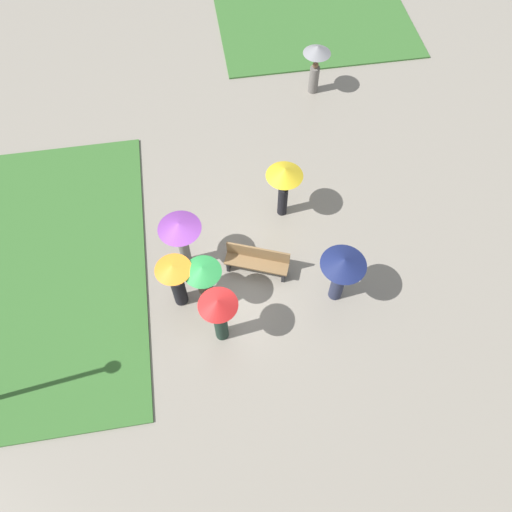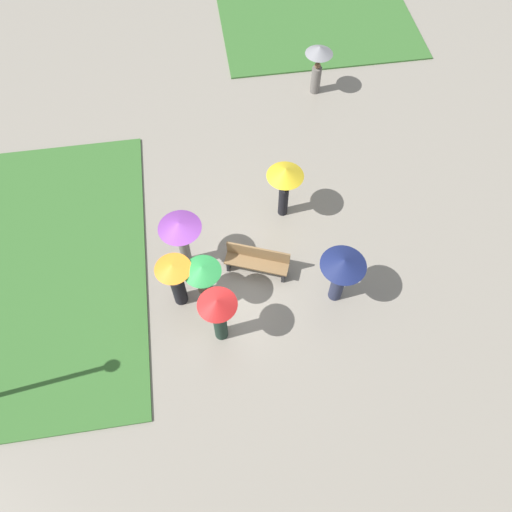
# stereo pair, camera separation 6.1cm
# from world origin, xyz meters

# --- Properties ---
(ground_plane) EXTENTS (90.00, 90.00, 0.00)m
(ground_plane) POSITION_xyz_m (0.00, 0.00, 0.00)
(ground_plane) COLOR gray
(lawn_patch_far) EXTENTS (7.49, 6.60, 0.06)m
(lawn_patch_far) POSITION_xyz_m (5.11, 11.54, 0.03)
(lawn_patch_far) COLOR #386B2D
(lawn_patch_far) RESTS_ON ground_plane
(park_bench) EXTENTS (1.75, 1.02, 0.90)m
(park_bench) POSITION_xyz_m (1.11, 0.38, 0.47)
(park_bench) COLOR brown
(park_bench) RESTS_ON ground_plane
(crowd_person_navy) EXTENTS (1.14, 1.14, 1.83)m
(crowd_person_navy) POSITION_xyz_m (3.04, -0.73, 1.35)
(crowd_person_navy) COLOR #282D47
(crowd_person_navy) RESTS_ON ground_plane
(crowd_person_yellow) EXTENTS (1.02, 1.02, 1.92)m
(crowd_person_yellow) POSITION_xyz_m (2.14, 2.19, 1.48)
(crowd_person_yellow) COLOR black
(crowd_person_yellow) RESTS_ON ground_plane
(crowd_person_red) EXTENTS (0.93, 0.93, 1.97)m
(crowd_person_red) POSITION_xyz_m (-0.07, -1.39, 1.35)
(crowd_person_red) COLOR #1E3328
(crowd_person_red) RESTS_ON ground_plane
(crowd_person_green) EXTENTS (0.93, 0.93, 1.79)m
(crowd_person_green) POSITION_xyz_m (-0.33, -0.38, 1.17)
(crowd_person_green) COLOR #47382D
(crowd_person_green) RESTS_ON ground_plane
(crowd_person_orange) EXTENTS (0.90, 0.90, 1.82)m
(crowd_person_orange) POSITION_xyz_m (-1.02, -0.24, 1.15)
(crowd_person_orange) COLOR black
(crowd_person_orange) RESTS_ON ground_plane
(crowd_person_purple) EXTENTS (1.11, 1.11, 1.88)m
(crowd_person_purple) POSITION_xyz_m (-0.77, 0.90, 1.46)
(crowd_person_purple) COLOR slate
(crowd_person_purple) RESTS_ON ground_plane
(lone_walker_far_path) EXTENTS (0.91, 0.91, 1.78)m
(lone_walker_far_path) POSITION_xyz_m (4.18, 7.20, 1.26)
(lone_walker_far_path) COLOR slate
(lone_walker_far_path) RESTS_ON ground_plane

